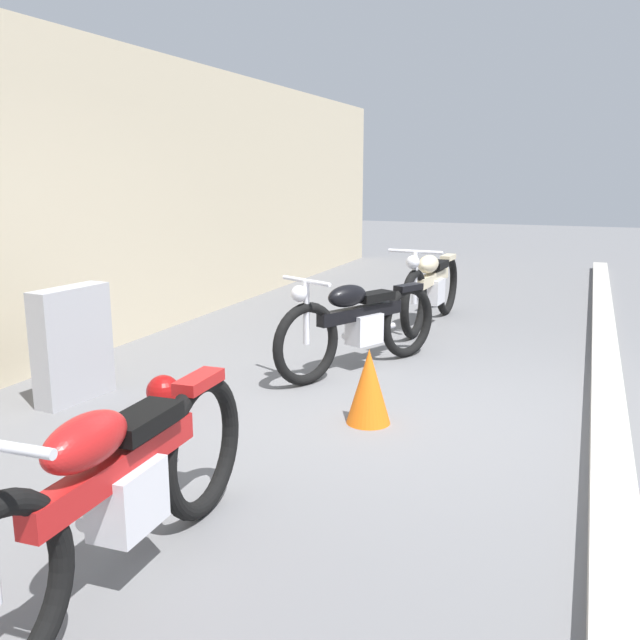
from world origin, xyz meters
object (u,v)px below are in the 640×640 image
(traffic_cone, at_px, (369,386))
(motorcycle_black, at_px, (359,323))
(motorcycle_cream, at_px, (431,287))
(stone_marker, at_px, (73,344))
(motorcycle_red, at_px, (116,490))
(helmet, at_px, (163,392))

(traffic_cone, height_order, motorcycle_black, motorcycle_black)
(motorcycle_black, bearing_deg, motorcycle_cream, -159.95)
(traffic_cone, relative_size, motorcycle_cream, 0.26)
(stone_marker, relative_size, traffic_cone, 1.65)
(motorcycle_red, distance_m, motorcycle_cream, 5.66)
(stone_marker, relative_size, helmet, 3.51)
(stone_marker, distance_m, helmet, 0.83)
(stone_marker, bearing_deg, traffic_cone, -81.16)
(motorcycle_red, distance_m, motorcycle_black, 3.58)
(helmet, bearing_deg, motorcycle_cream, -19.36)
(stone_marker, distance_m, traffic_cone, 2.35)
(stone_marker, xyz_separation_m, motorcycle_red, (-1.96, -1.94, 0.01))
(motorcycle_red, xyz_separation_m, motorcycle_black, (3.57, 0.11, -0.03))
(motorcycle_red, bearing_deg, motorcycle_black, 179.49)
(motorcycle_red, bearing_deg, motorcycle_cream, 176.81)
(helmet, bearing_deg, motorcycle_red, -150.00)
(helmet, distance_m, motorcycle_black, 1.89)
(motorcycle_cream, bearing_deg, stone_marker, -25.33)
(motorcycle_red, relative_size, motorcycle_black, 1.15)
(helmet, bearing_deg, stone_marker, 96.46)
(stone_marker, bearing_deg, motorcycle_red, -135.24)
(traffic_cone, height_order, motorcycle_red, motorcycle_red)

